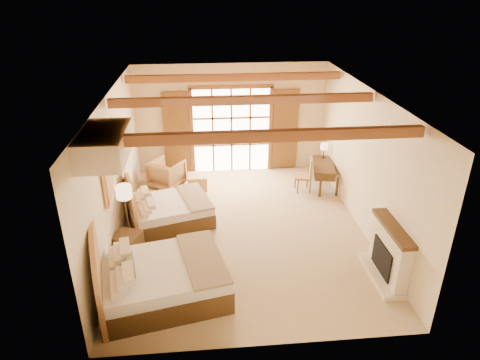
{
  "coord_description": "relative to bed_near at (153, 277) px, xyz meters",
  "views": [
    {
      "loc": [
        -0.87,
        -8.49,
        5.32
      ],
      "look_at": [
        -0.05,
        0.2,
        1.19
      ],
      "focal_mm": 32.0,
      "sensor_mm": 36.0,
      "label": 1
    }
  ],
  "objects": [
    {
      "name": "painting",
      "position": [
        -0.85,
        1.41,
        1.3
      ],
      "size": [
        0.06,
        0.95,
        0.75
      ],
      "color": "#D78E43",
      "rests_on": "wall_left"
    },
    {
      "name": "ceiling",
      "position": [
        1.85,
        2.16,
        2.75
      ],
      "size": [
        7.0,
        7.0,
        0.0
      ],
      "primitive_type": "plane",
      "rotation": [
        3.14,
        0.0,
        0.0
      ],
      "color": "#AA6730",
      "rests_on": "ground"
    },
    {
      "name": "bed_far",
      "position": [
        0.01,
        2.65,
        -0.08
      ],
      "size": [
        2.23,
        1.86,
        1.22
      ],
      "rotation": [
        0.0,
        0.0,
        0.28
      ],
      "color": "#4B2F18",
      "rests_on": "floor"
    },
    {
      "name": "armchair",
      "position": [
        -0.04,
        4.65,
        -0.06
      ],
      "size": [
        1.15,
        1.16,
        0.77
      ],
      "primitive_type": "imported",
      "rotation": [
        0.0,
        0.0,
        -3.73
      ],
      "color": "#9E7141",
      "rests_on": "floor"
    },
    {
      "name": "desk_chair",
      "position": [
        3.71,
        4.02,
        -0.15
      ],
      "size": [
        0.51,
        0.5,
        0.97
      ],
      "rotation": [
        0.0,
        0.0,
        -0.21
      ],
      "color": "#B2723E",
      "rests_on": "floor"
    },
    {
      "name": "desk_lamp",
      "position": [
        4.4,
        4.68,
        0.56
      ],
      "size": [
        0.21,
        0.21,
        0.42
      ],
      "color": "#3D2B1C",
      "rests_on": "desk"
    },
    {
      "name": "fireplace",
      "position": [
        4.45,
        0.16,
        0.06
      ],
      "size": [
        0.46,
        1.4,
        1.16
      ],
      "color": "#F1E5C4",
      "rests_on": "ground"
    },
    {
      "name": "nightstand",
      "position": [
        -0.63,
        1.23,
        -0.15
      ],
      "size": [
        0.65,
        0.65,
        0.6
      ],
      "primitive_type": "cube",
      "rotation": [
        0.0,
        0.0,
        -0.38
      ],
      "color": "#4B2F18",
      "rests_on": "floor"
    },
    {
      "name": "desk",
      "position": [
        4.3,
        4.22,
        -0.08
      ],
      "size": [
        0.79,
        1.36,
        0.69
      ],
      "rotation": [
        0.0,
        0.0,
        -0.19
      ],
      "color": "#4B2F18",
      "rests_on": "floor"
    },
    {
      "name": "floor",
      "position": [
        1.85,
        2.16,
        -0.45
      ],
      "size": [
        7.0,
        7.0,
        0.0
      ],
      "primitive_type": "plane",
      "color": "tan",
      "rests_on": "ground"
    },
    {
      "name": "wall_right",
      "position": [
        4.6,
        2.16,
        1.15
      ],
      "size": [
        0.0,
        7.0,
        7.0
      ],
      "primitive_type": "plane",
      "rotation": [
        1.57,
        0.0,
        -1.57
      ],
      "color": "beige",
      "rests_on": "ground"
    },
    {
      "name": "french_doors",
      "position": [
        1.85,
        5.6,
        0.8
      ],
      "size": [
        3.95,
        0.08,
        2.6
      ],
      "color": "white",
      "rests_on": "ground"
    },
    {
      "name": "bed_near",
      "position": [
        0.0,
        0.0,
        0.0
      ],
      "size": [
        2.57,
        2.12,
        1.48
      ],
      "rotation": [
        0.0,
        0.0,
        0.21
      ],
      "color": "#4B2F18",
      "rests_on": "floor"
    },
    {
      "name": "floor_lamp",
      "position": [
        -0.65,
        1.6,
        0.85
      ],
      "size": [
        0.32,
        0.32,
        1.52
      ],
      "color": "#3D2B1C",
      "rests_on": "floor"
    },
    {
      "name": "ceiling_beams",
      "position": [
        1.85,
        2.16,
        2.63
      ],
      "size": [
        5.39,
        4.6,
        0.18
      ],
      "primitive_type": null,
      "color": "brown",
      "rests_on": "ceiling"
    },
    {
      "name": "wall_left",
      "position": [
        -0.9,
        2.16,
        1.15
      ],
      "size": [
        0.0,
        7.0,
        7.0
      ],
      "primitive_type": "plane",
      "rotation": [
        1.57,
        0.0,
        1.57
      ],
      "color": "beige",
      "rests_on": "ground"
    },
    {
      "name": "ottoman",
      "position": [
        0.8,
        4.47,
        -0.25
      ],
      "size": [
        0.55,
        0.55,
        0.39
      ],
      "primitive_type": "cube",
      "rotation": [
        0.0,
        0.0,
        0.04
      ],
      "color": "#BA7D4C",
      "rests_on": "floor"
    },
    {
      "name": "wall_back",
      "position": [
        1.85,
        5.66,
        1.15
      ],
      "size": [
        5.5,
        0.0,
        5.5
      ],
      "primitive_type": "plane",
      "rotation": [
        1.57,
        0.0,
        0.0
      ],
      "color": "beige",
      "rests_on": "ground"
    },
    {
      "name": "canopy_valance",
      "position": [
        -0.55,
        0.16,
        2.5
      ],
      "size": [
        0.7,
        1.4,
        0.45
      ],
      "primitive_type": "cube",
      "color": "#F9EAC2",
      "rests_on": "ceiling"
    }
  ]
}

